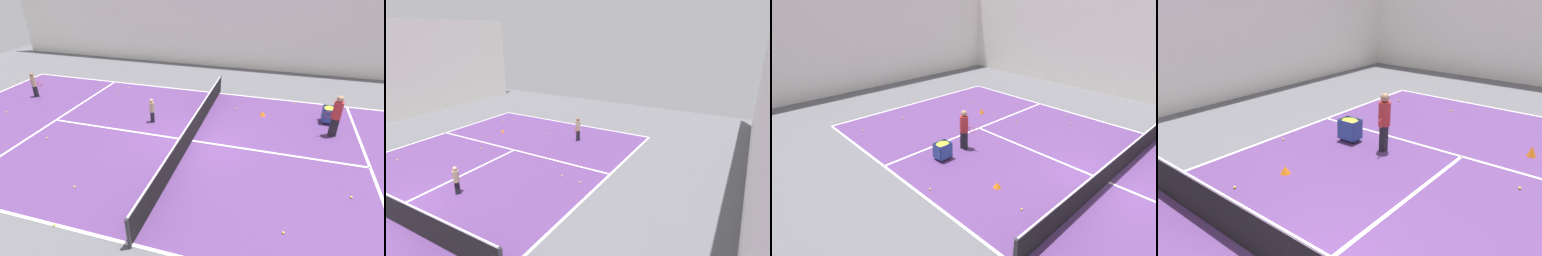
% 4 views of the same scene
% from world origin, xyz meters
% --- Properties ---
extents(line_baseline_far, '(10.88, 0.10, 0.00)m').
position_xyz_m(line_baseline_far, '(0.00, 12.02, 0.01)').
color(line_baseline_far, white).
rests_on(line_baseline_far, ground).
extents(line_service_far, '(10.88, 0.10, 0.00)m').
position_xyz_m(line_service_far, '(0.00, 6.61, 0.01)').
color(line_service_far, white).
rests_on(line_service_far, ground).
extents(coach_at_net, '(0.42, 0.70, 1.82)m').
position_xyz_m(coach_at_net, '(-2.07, 5.53, 1.04)').
color(coach_at_net, black).
rests_on(coach_at_net, ground).
extents(ball_cart, '(0.64, 0.51, 0.76)m').
position_xyz_m(ball_cart, '(-3.34, 5.46, 0.54)').
color(ball_cart, '#2D478C').
rests_on(ball_cart, ground).
extents(training_cone_0, '(0.27, 0.27, 0.32)m').
position_xyz_m(training_cone_0, '(1.59, 7.95, 0.16)').
color(training_cone_0, orange).
rests_on(training_cone_0, ground).
extents(training_cone_2, '(0.28, 0.28, 0.22)m').
position_xyz_m(training_cone_2, '(-3.22, 2.57, 0.11)').
color(training_cone_2, orange).
rests_on(training_cone_2, ground).
extents(tennis_ball_2, '(0.07, 0.07, 0.07)m').
position_xyz_m(tennis_ball_2, '(1.92, 5.70, 0.04)').
color(tennis_ball_2, yellow).
rests_on(tennis_ball_2, ground).
extents(tennis_ball_6, '(0.07, 0.07, 0.07)m').
position_xyz_m(tennis_ball_6, '(-5.05, 4.09, 0.04)').
color(tennis_ball_6, yellow).
rests_on(tennis_ball_6, ground).
extents(tennis_ball_8, '(0.07, 0.07, 0.07)m').
position_xyz_m(tennis_ball_8, '(-2.14, 10.40, 0.04)').
color(tennis_ball_8, yellow).
rests_on(tennis_ball_8, ground).
extents(tennis_ball_11, '(0.07, 0.07, 0.07)m').
position_xyz_m(tennis_ball_11, '(-4.54, 10.32, 0.04)').
color(tennis_ball_11, yellow).
rests_on(tennis_ball_11, ground).
extents(tennis_ball_16, '(0.07, 0.07, 0.07)m').
position_xyz_m(tennis_ball_16, '(-3.58, 1.22, 0.04)').
color(tennis_ball_16, yellow).
rests_on(tennis_ball_16, ground).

